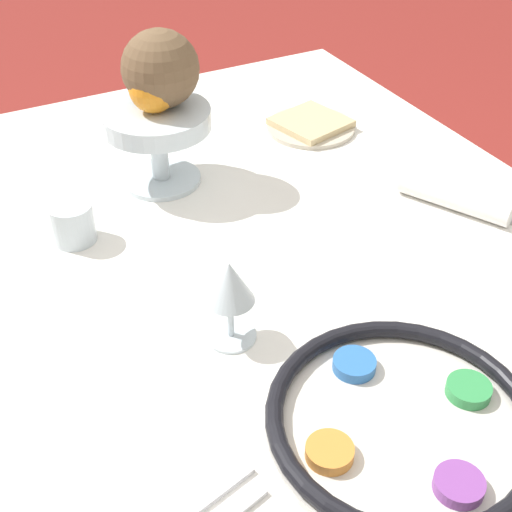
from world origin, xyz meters
The scene contains 10 objects.
dining_table centered at (0.00, 0.00, 0.38)m, with size 1.45×0.95×0.76m.
seder_plate centered at (-0.25, 0.03, 0.78)m, with size 0.29×0.29×0.03m.
wine_glass centered at (-0.04, 0.13, 0.84)m, with size 0.06×0.06×0.12m.
fruit_stand centered at (0.35, 0.07, 0.86)m, with size 0.17×0.17×0.13m.
orange_fruit centered at (0.34, 0.07, 0.93)m, with size 0.07×0.07×0.07m.
coconut centered at (0.36, 0.05, 0.95)m, with size 0.12×0.12×0.12m.
bread_plate centered at (0.39, -0.24, 0.77)m, with size 0.16×0.16×0.02m.
napkin_roll centered at (0.06, -0.31, 0.78)m, with size 0.18×0.12×0.04m.
cup_mid centered at (0.25, 0.24, 0.79)m, with size 0.06×0.06×0.06m.
spoon centered at (0.05, -0.35, 0.77)m, with size 0.17×0.06×0.01m.
Camera 1 is at (-0.62, 0.40, 1.38)m, focal length 50.00 mm.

